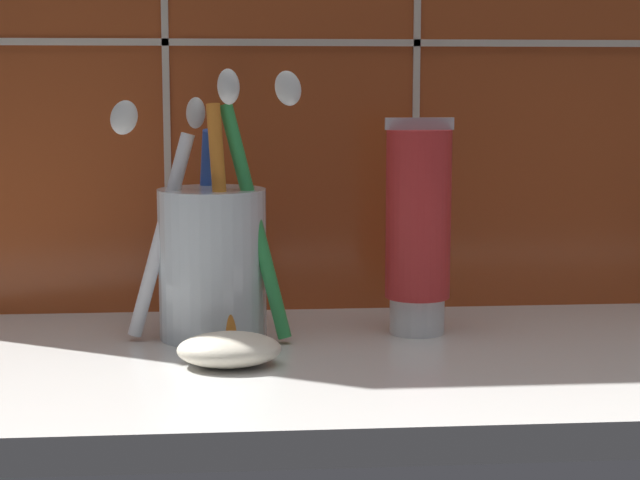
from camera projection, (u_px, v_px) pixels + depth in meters
sink_counter at (421, 369)px, 66.60cm from camera, size 72.26×28.45×2.00cm
toothbrush_cup at (212, 255)px, 70.08cm from camera, size 12.76×10.97×17.66cm
toothpaste_tube at (418, 228)px, 70.99cm from camera, size 4.55×4.33×14.43cm
soap_bar at (229, 349)px, 63.37cm from camera, size 6.21×4.58×2.02cm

